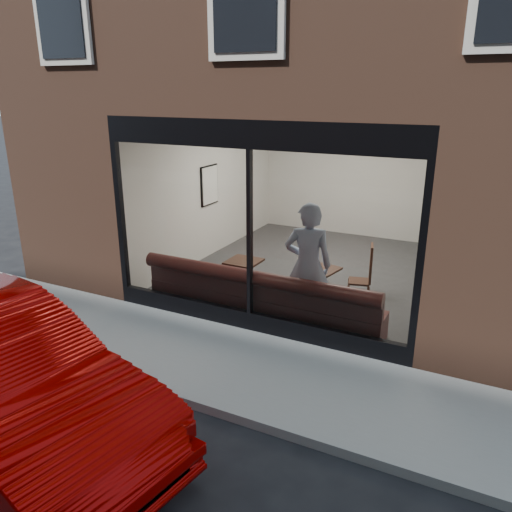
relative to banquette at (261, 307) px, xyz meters
The scene contains 20 objects.
ground 2.46m from the banquette, 90.00° to the right, with size 120.00×120.00×0.00m, color black.
sidewalk_near 1.47m from the banquette, 90.00° to the right, with size 40.00×2.00×0.01m, color gray.
kerb_near 2.51m from the banquette, 90.00° to the right, with size 40.00×0.10×0.12m, color gray.
host_building_pier_left 6.84m from the banquette, 124.05° to the left, with size 2.50×12.00×3.20m, color brown.
host_building_backfill 8.66m from the banquette, 90.00° to the left, with size 5.00×6.00×3.20m, color brown.
cafe_floor 2.56m from the banquette, 90.00° to the left, with size 6.00×6.00×0.00m, color #2D2D30.
cafe_ceiling 3.91m from the banquette, 90.00° to the left, with size 6.00×6.00×0.00m, color white.
cafe_wall_back 5.71m from the banquette, 90.00° to the left, with size 5.00×5.00×0.00m, color silver.
cafe_wall_left 3.82m from the banquette, 134.32° to the left, with size 6.00×6.00×0.00m, color silver.
cafe_wall_right 3.82m from the banquette, 45.68° to the left, with size 6.00×6.00×0.00m, color silver.
storefront_kick 0.41m from the banquette, 90.00° to the right, with size 5.00×0.10×0.30m, color black.
storefront_header 2.80m from the banquette, 90.00° to the right, with size 5.00×0.10×0.40m, color black.
storefront_mullion 1.38m from the banquette, 90.00° to the right, with size 0.06×0.10×2.50m, color black.
storefront_glass 1.39m from the banquette, 90.00° to the right, with size 4.80×4.80×0.00m, color white.
banquette is the anchor object (origin of this frame).
person 1.07m from the banquette, 14.07° to the left, with size 0.73×0.48×2.00m, color #99AFD2.
cafe_table_left 0.97m from the banquette, 138.15° to the left, with size 0.56×0.56×0.04m, color #321C13.
cafe_table_right 1.18m from the banquette, 47.39° to the left, with size 0.54×0.54×0.03m, color #321C13.
cafe_chair_right 2.11m from the banquette, 57.74° to the left, with size 0.37×0.37×0.04m, color #321C13.
wall_poster 3.74m from the banquette, 134.81° to the left, with size 0.02×0.60×0.80m, color white.
Camera 1 is at (3.26, -4.24, 3.60)m, focal length 35.00 mm.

